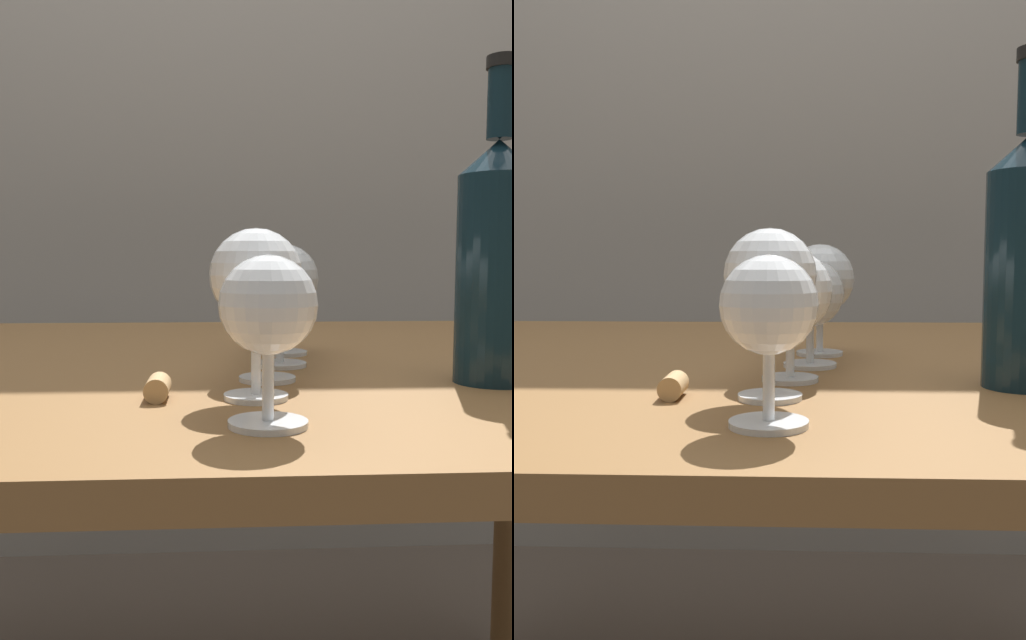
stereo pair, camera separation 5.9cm
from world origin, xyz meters
TOP-DOWN VIEW (x-y plane):
  - back_wall at (0.00, 1.03)m, footprint 5.00×0.08m
  - dining_table at (0.00, 0.00)m, footprint 1.29×0.98m
  - wine_glass_pinot at (0.02, -0.37)m, footprint 0.07×0.07m
  - wine_glass_cabernet at (0.02, -0.27)m, footprint 0.08×0.08m
  - wine_glass_chardonnay at (0.04, -0.18)m, footprint 0.09×0.09m
  - wine_glass_merlot at (0.06, -0.09)m, footprint 0.08×0.08m
  - wine_glass_amber at (0.08, 0.01)m, footprint 0.09×0.09m
  - wine_bottle at (0.27, -0.21)m, footprint 0.08×0.08m
  - cork at (-0.07, -0.27)m, footprint 0.02×0.04m

SIDE VIEW (x-z plane):
  - dining_table at x=0.00m, z-range 0.28..0.99m
  - cork at x=-0.07m, z-range 0.71..0.73m
  - wine_glass_merlot at x=0.06m, z-range 0.73..0.86m
  - wine_glass_pinot at x=0.02m, z-range 0.74..0.86m
  - wine_glass_chardonnay at x=0.04m, z-range 0.74..0.87m
  - wine_glass_amber at x=0.08m, z-range 0.74..0.89m
  - wine_glass_cabernet at x=0.02m, z-range 0.74..0.90m
  - wine_bottle at x=0.27m, z-range 0.68..1.00m
  - back_wall at x=0.00m, z-range 0.00..2.60m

